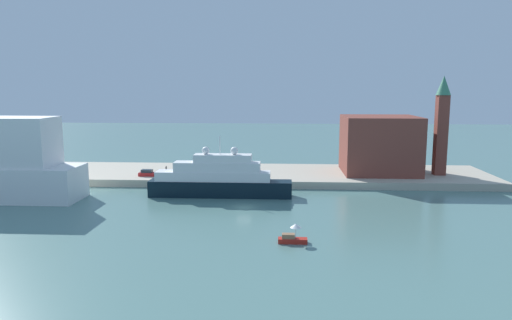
# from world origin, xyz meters

# --- Properties ---
(ground) EXTENTS (400.00, 400.00, 0.00)m
(ground) POSITION_xyz_m (0.00, 0.00, 0.00)
(ground) COLOR slate
(quay_dock) EXTENTS (110.00, 23.80, 1.60)m
(quay_dock) POSITION_xyz_m (0.00, 27.90, 0.80)
(quay_dock) COLOR #B7AD99
(quay_dock) RESTS_ON ground
(large_yacht) EXTENTS (28.25, 4.16, 12.05)m
(large_yacht) POSITION_xyz_m (-5.77, 8.53, 3.39)
(large_yacht) COLOR black
(large_yacht) RESTS_ON ground
(small_motorboat) EXTENTS (4.06, 1.58, 2.78)m
(small_motorboat) POSITION_xyz_m (8.38, -19.19, 0.95)
(small_motorboat) COLOR #B22319
(small_motorboat) RESTS_ON ground
(harbor_building) EXTENTS (16.92, 15.69, 13.24)m
(harbor_building) POSITION_xyz_m (29.53, 28.37, 8.22)
(harbor_building) COLOR brown
(harbor_building) RESTS_ON quay_dock
(bell_tower) EXTENTS (3.26, 3.26, 22.44)m
(bell_tower) POSITION_xyz_m (42.75, 26.33, 13.88)
(bell_tower) COLOR brown
(bell_tower) RESTS_ON quay_dock
(parked_car) EXTENTS (4.02, 1.84, 1.46)m
(parked_car) POSITION_xyz_m (-23.63, 20.91, 2.22)
(parked_car) COLOR #B21E1E
(parked_car) RESTS_ON quay_dock
(person_figure) EXTENTS (0.36, 0.36, 1.81)m
(person_figure) POSITION_xyz_m (-20.21, 24.36, 2.44)
(person_figure) COLOR #4C4C4C
(person_figure) RESTS_ON quay_dock
(mooring_bollard) EXTENTS (0.51, 0.51, 0.87)m
(mooring_bollard) POSITION_xyz_m (3.15, 17.63, 2.03)
(mooring_bollard) COLOR black
(mooring_bollard) RESTS_ON quay_dock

